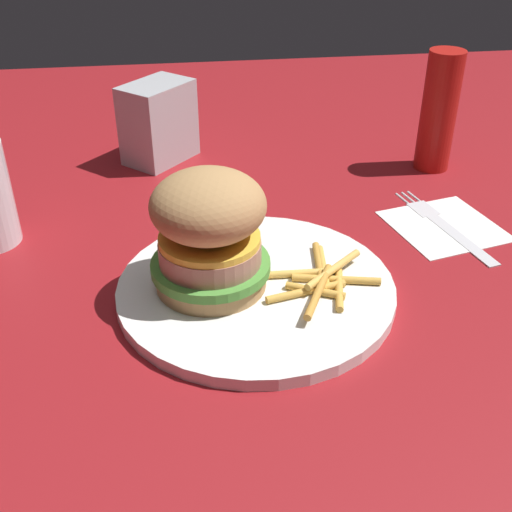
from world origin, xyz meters
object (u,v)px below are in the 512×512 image
at_px(plate, 256,289).
at_px(ketchup_bottle, 439,112).
at_px(fork, 444,223).
at_px(napkin, 444,226).
at_px(napkin_dispenser, 158,122).
at_px(fries_pile, 322,279).
at_px(sandwich, 209,231).

distance_m(plate, ketchup_bottle, 0.37).
distance_m(plate, fork, 0.24).
distance_m(napkin, napkin_dispenser, 0.38).
bearing_deg(plate, fork, -155.88).
xyz_separation_m(fries_pile, ketchup_bottle, (-0.20, -0.26, 0.06)).
distance_m(sandwich, fork, 0.29).
bearing_deg(ketchup_bottle, fork, 74.54).
relative_size(fries_pile, ketchup_bottle, 0.84).
relative_size(fries_pile, napkin_dispenser, 1.23).
xyz_separation_m(plate, sandwich, (0.04, -0.00, 0.06)).
bearing_deg(fries_pile, plate, -8.21).
bearing_deg(ketchup_bottle, napkin_dispenser, -11.98).
bearing_deg(napkin_dispenser, ketchup_bottle, -59.41).
xyz_separation_m(plate, fork, (-0.22, -0.10, -0.00)).
bearing_deg(plate, ketchup_bottle, -136.51).
distance_m(fork, ketchup_bottle, 0.17).
xyz_separation_m(sandwich, napkin_dispenser, (0.04, -0.32, -0.02)).
distance_m(fries_pile, fork, 0.19).
bearing_deg(napkin, ketchup_bottle, -105.18).
relative_size(plate, fries_pile, 2.05).
bearing_deg(napkin_dispenser, fork, -83.71).
relative_size(sandwich, fork, 0.65).
bearing_deg(fork, sandwich, 19.79).
xyz_separation_m(plate, napkin_dispenser, (0.08, -0.32, 0.04)).
height_order(plate, ketchup_bottle, ketchup_bottle).
relative_size(sandwich, fries_pile, 0.89).
bearing_deg(sandwich, fries_pile, 172.37).
height_order(sandwich, ketchup_bottle, ketchup_bottle).
xyz_separation_m(sandwich, ketchup_bottle, (-0.30, -0.24, 0.01)).
xyz_separation_m(fries_pile, napkin, (-0.16, -0.11, -0.02)).
bearing_deg(fries_pile, ketchup_bottle, -128.25).
bearing_deg(sandwich, ketchup_bottle, -141.15).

